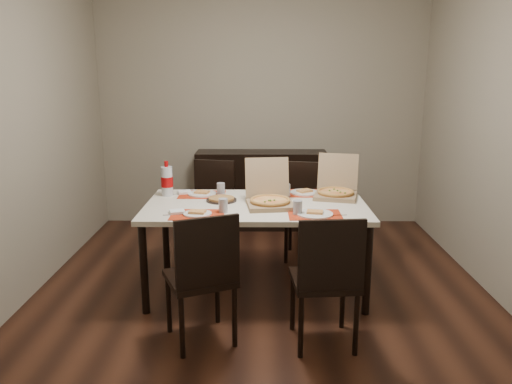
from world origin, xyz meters
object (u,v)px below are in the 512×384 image
(dining_table, at_px, (256,212))
(dip_bowl, at_px, (267,197))
(sideboard, at_px, (261,190))
(chair_near_right, at_px, (327,276))
(soda_bottle, at_px, (167,181))
(pizza_box_center, at_px, (270,199))
(chair_near_left, at_px, (203,274))
(chair_far_left, at_px, (211,203))
(chair_far_right, at_px, (308,206))

(dining_table, xyz_separation_m, dip_bowl, (0.09, 0.18, 0.08))
(sideboard, xyz_separation_m, dining_table, (-0.05, -1.75, 0.23))
(chair_near_right, xyz_separation_m, dip_bowl, (-0.38, 1.09, 0.25))
(sideboard, height_order, soda_bottle, soda_bottle)
(soda_bottle, bearing_deg, dip_bowl, -6.59)
(sideboard, xyz_separation_m, pizza_box_center, (0.06, -1.80, 0.36))
(dining_table, height_order, chair_near_left, chair_near_left)
(dining_table, distance_m, chair_far_left, 1.04)
(sideboard, bearing_deg, dip_bowl, -88.44)
(dining_table, xyz_separation_m, chair_near_left, (-0.34, -0.88, -0.17))
(dining_table, relative_size, soda_bottle, 5.91)
(chair_near_right, bearing_deg, sideboard, 98.90)
(dip_bowl, xyz_separation_m, soda_bottle, (-0.87, 0.10, 0.11))
(sideboard, bearing_deg, pizza_box_center, -88.08)
(chair_near_left, distance_m, chair_far_left, 1.80)
(chair_near_left, height_order, chair_near_right, same)
(chair_far_left, height_order, dip_bowl, chair_far_left)
(sideboard, bearing_deg, soda_bottle, -119.16)
(chair_near_right, distance_m, soda_bottle, 1.76)
(pizza_box_center, bearing_deg, chair_near_right, -67.62)
(sideboard, height_order, dip_bowl, sideboard)
(chair_far_left, bearing_deg, sideboard, 58.85)
(dip_bowl, bearing_deg, soda_bottle, 173.41)
(chair_near_right, relative_size, chair_far_left, 1.00)
(chair_far_left, xyz_separation_m, soda_bottle, (-0.32, -0.64, 0.37))
(sideboard, height_order, chair_far_left, chair_far_left)
(chair_far_left, bearing_deg, soda_bottle, -116.42)
(dip_bowl, bearing_deg, chair_near_right, -71.08)
(chair_near_left, height_order, chair_far_left, same)
(dining_table, distance_m, chair_near_right, 1.04)
(dining_table, relative_size, chair_far_left, 1.94)
(chair_near_left, distance_m, soda_bottle, 1.29)
(dining_table, relative_size, chair_near_left, 1.94)
(sideboard, distance_m, dip_bowl, 1.61)
(chair_near_right, height_order, dip_bowl, chair_near_right)
(soda_bottle, bearing_deg, chair_near_right, -43.88)
(sideboard, relative_size, soda_bottle, 4.93)
(chair_near_right, distance_m, chair_far_left, 2.05)
(chair_near_left, bearing_deg, chair_near_right, -2.49)
(sideboard, height_order, chair_far_right, chair_far_right)
(chair_near_right, xyz_separation_m, soda_bottle, (-1.24, 1.19, 0.37))
(chair_far_right, distance_m, soda_bottle, 1.43)
(chair_near_left, relative_size, chair_near_right, 1.00)
(chair_far_left, bearing_deg, pizza_box_center, -59.52)
(dining_table, height_order, chair_far_right, chair_far_right)
(chair_near_right, height_order, chair_far_right, same)
(sideboard, bearing_deg, chair_far_right, -64.24)
(sideboard, relative_size, chair_far_left, 1.61)
(chair_far_left, distance_m, dip_bowl, 0.95)
(soda_bottle, bearing_deg, pizza_box_center, -20.22)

